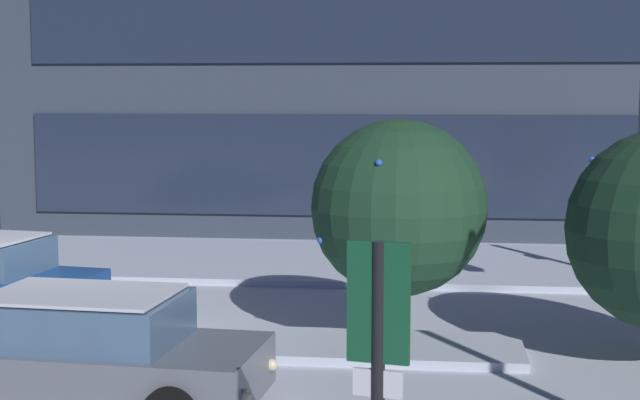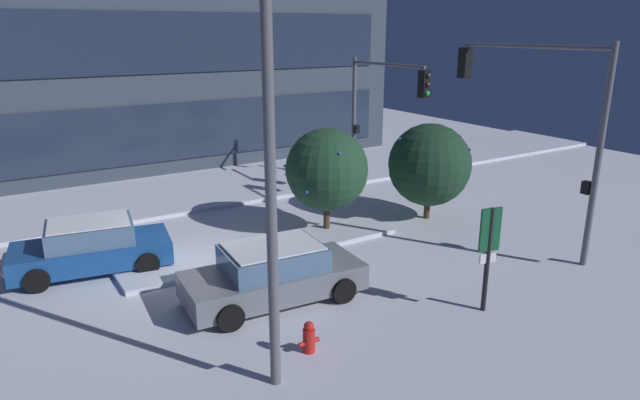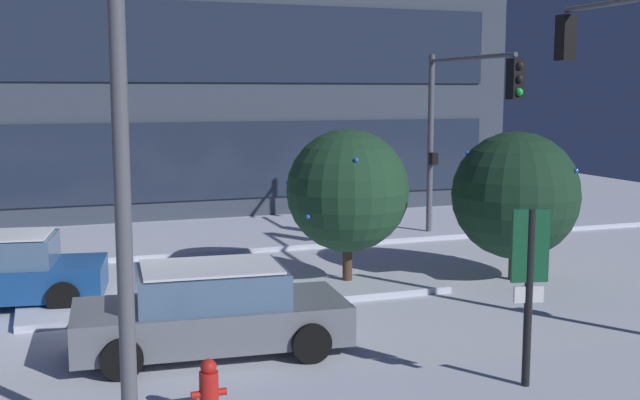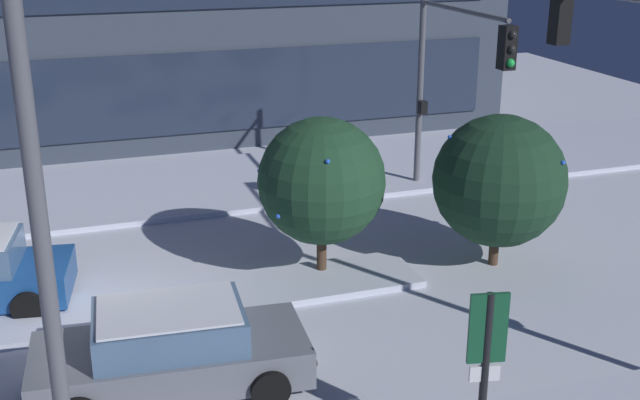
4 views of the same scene
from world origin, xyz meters
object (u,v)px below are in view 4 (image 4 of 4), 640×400
object	(u,v)px
parking_info_sign	(486,358)
decorated_tree_left_of_median	(499,181)
street_lamp_arched	(35,126)
decorated_tree_median	(322,181)
car_near	(171,350)
traffic_light_corner_far_right	(453,67)

from	to	relation	value
parking_info_sign	decorated_tree_left_of_median	distance (m)	7.32
street_lamp_arched	decorated_tree_median	distance (m)	8.72
car_near	street_lamp_arched	xyz separation A→B (m)	(-1.65, -2.51, 4.59)
parking_info_sign	street_lamp_arched	bearing A→B (deg)	92.20
street_lamp_arched	parking_info_sign	bearing A→B (deg)	-95.96
parking_info_sign	traffic_light_corner_far_right	bearing A→B (deg)	-13.02
car_near	traffic_light_corner_far_right	bearing A→B (deg)	42.37
traffic_light_corner_far_right	street_lamp_arched	xyz separation A→B (m)	(-10.20, -9.19, 1.47)
traffic_light_corner_far_right	car_near	bearing A→B (deg)	-52.00
street_lamp_arched	decorated_tree_left_of_median	world-z (taller)	street_lamp_arched
parking_info_sign	decorated_tree_median	xyz separation A→B (m)	(-0.07, 6.93, 0.45)
car_near	street_lamp_arched	distance (m)	5.48
car_near	decorated_tree_median	distance (m)	5.41
parking_info_sign	decorated_tree_median	bearing A→B (deg)	12.16
street_lamp_arched	parking_info_sign	size ratio (longest dim) A/B	2.98
traffic_light_corner_far_right	parking_info_sign	distance (m)	11.32
street_lamp_arched	decorated_tree_median	xyz separation A→B (m)	(5.50, 6.01, -3.11)
parking_info_sign	decorated_tree_left_of_median	size ratio (longest dim) A/B	0.78
car_near	street_lamp_arched	bearing A→B (deg)	-119.05
decorated_tree_median	parking_info_sign	bearing A→B (deg)	-89.45
car_near	street_lamp_arched	size ratio (longest dim) A/B	0.58
car_near	traffic_light_corner_far_right	distance (m)	11.29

